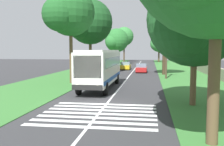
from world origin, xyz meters
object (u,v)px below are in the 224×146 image
roadside_tree_right_3 (158,44)px  utility_pole (166,48)px  coach_bus (101,66)px  roadside_tree_right_2 (164,24)px  trailing_car_1 (126,66)px  trailing_car_0 (141,68)px  roadside_tree_left_0 (116,41)px  roadside_tree_left_3 (89,23)px  roadside_tree_left_2 (69,13)px  roadside_tree_left_1 (124,37)px  roadside_tree_right_0 (192,22)px

roadside_tree_right_3 → utility_pole: 46.18m
coach_bus → roadside_tree_right_2: (14.91, -6.68, 5.38)m
coach_bus → trailing_car_1: coach_bus is taller
utility_pole → trailing_car_0: bearing=20.3°
roadside_tree_left_0 → utility_pole: size_ratio=1.23×
roadside_tree_left_3 → roadside_tree_left_2: bearing=-177.3°
roadside_tree_right_2 → roadside_tree_left_3: bearing=89.0°
coach_bus → utility_pole: utility_pole is taller
coach_bus → roadside_tree_left_3: size_ratio=0.97×
coach_bus → roadside_tree_left_0: roadside_tree_left_0 is taller
roadside_tree_left_0 → roadside_tree_right_3: size_ratio=1.11×
roadside_tree_left_0 → roadside_tree_left_2: size_ratio=0.88×
roadside_tree_left_3 → roadside_tree_right_3: roadside_tree_left_3 is taller
roadside_tree_left_1 → roadside_tree_left_2: roadside_tree_left_1 is taller
roadside_tree_right_2 → roadside_tree_right_3: 40.47m
trailing_car_1 → roadside_tree_left_1: (30.99, 3.61, 6.98)m
trailing_car_1 → coach_bus: bearing=179.6°
roadside_tree_left_2 → coach_bus: bearing=-127.0°
roadside_tree_left_1 → roadside_tree_left_3: (-40.21, 1.24, 0.20)m
roadside_tree_left_1 → roadside_tree_left_2: bearing=179.2°
trailing_car_0 → utility_pole: (-9.40, -3.47, 3.27)m
roadside_tree_left_2 → roadside_tree_right_0: 15.44m
roadside_tree_left_1 → roadside_tree_right_0: 63.10m
roadside_tree_right_0 → coach_bus: bearing=47.8°
roadside_tree_right_0 → utility_pole: (15.97, 0.69, -1.66)m
roadside_tree_left_2 → trailing_car_0: bearing=-25.8°
trailing_car_0 → roadside_tree_left_2: (-15.45, 7.48, 7.10)m
trailing_car_1 → roadside_tree_left_0: 20.04m
trailing_car_0 → trailing_car_1: 6.58m
trailing_car_0 → roadside_tree_right_3: 37.27m
trailing_car_0 → roadside_tree_left_1: roadside_tree_left_1 is taller
roadside_tree_left_0 → roadside_tree_right_2: 30.28m
roadside_tree_right_3 → roadside_tree_left_2: bearing=167.8°
roadside_tree_left_0 → roadside_tree_left_2: (-40.03, 0.00, 1.71)m
roadside_tree_left_2 → roadside_tree_left_3: size_ratio=0.92×
roadside_tree_left_0 → roadside_tree_left_2: roadside_tree_left_2 is taller
roadside_tree_left_0 → roadside_tree_left_3: roadside_tree_left_3 is taller
roadside_tree_right_3 → roadside_tree_right_0: bearing=-179.7°
coach_bus → roadside_tree_left_1: size_ratio=1.04×
roadside_tree_left_1 → roadside_tree_right_2: 41.66m
roadside_tree_left_3 → roadside_tree_right_2: 11.39m
trailing_car_0 → roadside_tree_left_2: bearing=154.2°
roadside_tree_left_0 → roadside_tree_right_3: bearing=-42.8°
roadside_tree_left_0 → roadside_tree_left_1: bearing=-3.2°
coach_bus → roadside_tree_right_2: 17.21m
roadside_tree_left_1 → roadside_tree_right_3: roadside_tree_left_1 is taller
coach_bus → utility_pole: (9.18, -6.81, 1.79)m
roadside_tree_left_0 → coach_bus: bearing=-174.5°
roadside_tree_left_1 → roadside_tree_right_3: bearing=-89.9°
trailing_car_0 → roadside_tree_right_2: (-3.67, -3.35, 6.86)m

